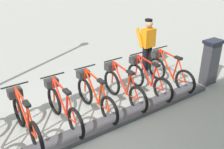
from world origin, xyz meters
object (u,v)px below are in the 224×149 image
Objects in this scene: bike_docked_0 at (168,71)px; bike_docked_2 at (122,86)px; worker_near_rack at (148,44)px; bike_docked_5 at (25,118)px; bike_docked_4 at (62,106)px; payment_kiosk at (210,62)px; bike_docked_1 at (147,78)px; bike_docked_3 at (95,95)px.

bike_docked_2 is (0.00, 1.60, 0.00)m from bike_docked_0.
bike_docked_5 is at bearing 104.26° from worker_near_rack.
bike_docked_2 and bike_docked_5 have the same top height.
worker_near_rack is at bearing -72.51° from bike_docked_4.
payment_kiosk reaches higher than bike_docked_4.
bike_docked_1 is (0.57, 1.82, -0.24)m from payment_kiosk.
bike_docked_5 is (0.00, 0.80, 0.00)m from bike_docked_4.
payment_kiosk is 0.74× the size of bike_docked_2.
bike_docked_5 is at bearing 90.00° from bike_docked_1.
worker_near_rack is at bearing -67.47° from bike_docked_3.
bike_docked_4 is 3.52m from worker_near_rack.
worker_near_rack is (1.05, -0.93, 0.48)m from bike_docked_1.
bike_docked_3 is (0.00, 1.60, 0.00)m from bike_docked_1.
bike_docked_3 and bike_docked_5 have the same top height.
bike_docked_1 is at bearing 90.00° from bike_docked_0.
payment_kiosk reaches higher than bike_docked_5.
bike_docked_5 is at bearing 90.00° from bike_docked_3.
bike_docked_3 is 1.00× the size of bike_docked_4.
payment_kiosk reaches higher than bike_docked_3.
bike_docked_4 is (0.57, 4.22, -0.24)m from payment_kiosk.
worker_near_rack is at bearing -75.74° from bike_docked_5.
bike_docked_5 is (0.00, 3.20, 0.00)m from bike_docked_1.
bike_docked_0 is 4.00m from bike_docked_5.
payment_kiosk is at bearing -97.72° from bike_docked_4.
bike_docked_1 is at bearing -90.00° from bike_docked_4.
worker_near_rack is at bearing -41.55° from bike_docked_1.
worker_near_rack is (1.62, 0.89, 0.24)m from payment_kiosk.
bike_docked_2 is at bearing 121.24° from worker_near_rack.
payment_kiosk is 2.69m from bike_docked_2.
worker_near_rack reaches higher than bike_docked_1.
bike_docked_3 is at bearing 90.00° from bike_docked_2.
bike_docked_4 is at bearing 90.00° from bike_docked_0.
bike_docked_3 is at bearing -90.00° from bike_docked_5.
bike_docked_3 is (0.00, 0.80, 0.00)m from bike_docked_2.
bike_docked_2 is 1.00× the size of bike_docked_4.
bike_docked_2 is at bearing -90.00° from bike_docked_5.
bike_docked_1 is 1.60m from bike_docked_3.
bike_docked_5 is (0.57, 5.02, -0.24)m from payment_kiosk.
worker_near_rack reaches higher than bike_docked_3.
bike_docked_2 is at bearing -90.00° from bike_docked_4.
bike_docked_3 is 0.80m from bike_docked_4.
bike_docked_0 and bike_docked_4 have the same top height.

